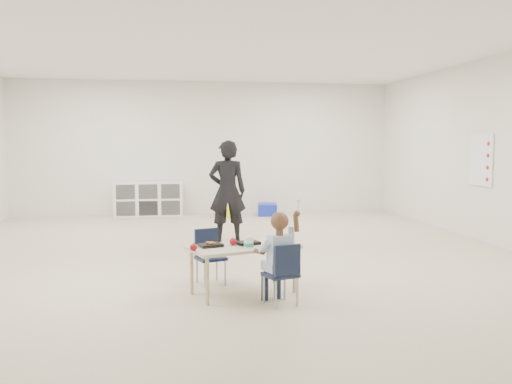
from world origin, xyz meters
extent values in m
plane|color=beige|center=(0.00, 0.00, 0.00)|extent=(9.00, 9.00, 0.00)
plane|color=white|center=(0.00, 0.00, 2.80)|extent=(9.00, 9.00, 0.00)
cube|color=white|center=(0.00, 4.50, 1.40)|extent=(8.00, 0.02, 2.80)
cube|color=white|center=(0.00, -4.50, 1.40)|extent=(8.00, 0.02, 2.80)
cube|color=white|center=(4.00, 0.00, 1.40)|extent=(0.02, 9.00, 2.80)
cube|color=beige|center=(-0.05, -1.80, 0.47)|extent=(1.18, 0.84, 0.03)
cube|color=black|center=(0.01, -1.74, 0.50)|extent=(0.26, 0.22, 0.03)
cube|color=black|center=(-0.37, -1.81, 0.50)|extent=(0.26, 0.22, 0.03)
cube|color=white|center=(-0.01, -1.89, 0.54)|extent=(0.09, 0.09, 0.10)
ellipsoid|color=tan|center=(0.24, -1.79, 0.52)|extent=(0.09, 0.09, 0.07)
sphere|color=maroon|center=(-0.14, -1.76, 0.52)|extent=(0.07, 0.07, 0.07)
sphere|color=maroon|center=(-0.55, -2.00, 0.52)|extent=(0.07, 0.07, 0.07)
cube|color=white|center=(-1.20, 4.28, 0.35)|extent=(1.40, 0.40, 0.70)
cube|color=white|center=(3.98, 0.60, 1.25)|extent=(0.02, 0.60, 0.80)
imported|color=black|center=(0.11, 1.12, 0.78)|extent=(0.58, 0.40, 1.55)
cube|color=#AE1211|center=(0.33, 3.86, 0.10)|extent=(0.37, 0.45, 0.20)
cube|color=yellow|center=(0.37, 3.81, 0.11)|extent=(0.34, 0.44, 0.21)
cube|color=#1628A5|center=(1.25, 3.98, 0.12)|extent=(0.45, 0.55, 0.24)
camera|label=1|loc=(-0.76, -7.08, 1.51)|focal=38.00mm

